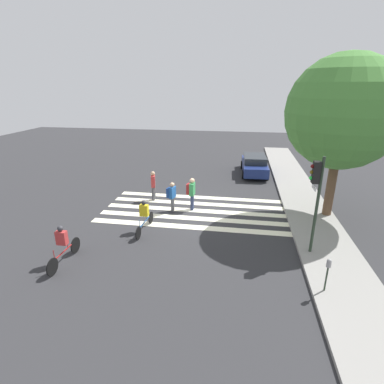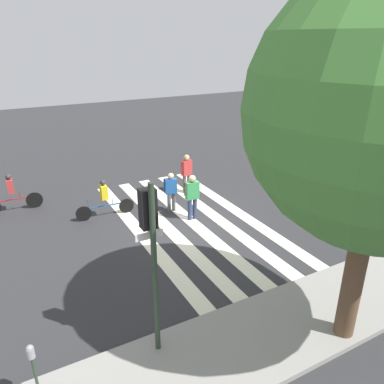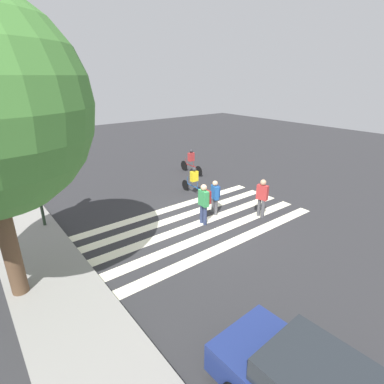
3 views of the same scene
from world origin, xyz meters
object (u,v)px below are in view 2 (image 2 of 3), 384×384
at_px(parking_meter, 32,359).
at_px(pedestrian_adult_blue_shirt, 192,194).
at_px(pedestrian_child_with_backpack, 171,189).
at_px(cyclist_mid_street, 104,197).
at_px(pedestrian_adult_yellow_jacket, 187,171).
at_px(traffic_light, 151,238).
at_px(cyclist_near_curb, 11,192).

distance_m(parking_meter, pedestrian_adult_blue_shirt, 8.51).
bearing_deg(pedestrian_child_with_backpack, cyclist_mid_street, -0.16).
relative_size(pedestrian_adult_blue_shirt, cyclist_mid_street, 0.79).
bearing_deg(pedestrian_adult_yellow_jacket, traffic_light, 43.58).
bearing_deg(pedestrian_adult_yellow_jacket, pedestrian_child_with_backpack, 29.94).
bearing_deg(pedestrian_adult_yellow_jacket, cyclist_near_curb, -26.67).
bearing_deg(pedestrian_child_with_backpack, cyclist_near_curb, -11.44).
relative_size(traffic_light, pedestrian_adult_yellow_jacket, 2.30).
xyz_separation_m(parking_meter, pedestrian_child_with_backpack, (-6.01, -6.59, -0.03)).
bearing_deg(cyclist_mid_street, traffic_light, 85.36).
distance_m(pedestrian_adult_blue_shirt, cyclist_near_curb, 7.33).
bearing_deg(pedestrian_adult_yellow_jacket, parking_meter, 32.54).
distance_m(parking_meter, pedestrian_adult_yellow_jacket, 11.03).
height_order(parking_meter, pedestrian_child_with_backpack, pedestrian_child_with_backpack).
bearing_deg(cyclist_mid_street, pedestrian_adult_blue_shirt, 151.58).
height_order(parking_meter, pedestrian_adult_yellow_jacket, pedestrian_adult_yellow_jacket).
bearing_deg(traffic_light, parking_meter, 1.89).
relative_size(pedestrian_adult_blue_shirt, pedestrian_adult_yellow_jacket, 1.02).
xyz_separation_m(traffic_light, pedestrian_adult_yellow_jacket, (-4.97, -7.99, -1.89)).
distance_m(pedestrian_child_with_backpack, pedestrian_adult_yellow_jacket, 2.11).
bearing_deg(cyclist_mid_street, pedestrian_adult_yellow_jacket, -167.00).
distance_m(parking_meter, cyclist_near_curb, 9.62).
distance_m(traffic_light, cyclist_mid_street, 7.61).
relative_size(pedestrian_child_with_backpack, cyclist_near_curb, 0.73).
relative_size(traffic_light, parking_meter, 3.06).
xyz_separation_m(pedestrian_adult_blue_shirt, cyclist_mid_street, (2.94, -1.78, -0.21)).
bearing_deg(cyclist_near_curb, pedestrian_child_with_backpack, 152.52).
bearing_deg(traffic_light, cyclist_near_curb, -76.94).
bearing_deg(pedestrian_adult_blue_shirt, parking_meter, 45.19).
bearing_deg(cyclist_near_curb, parking_meter, 88.59).
height_order(pedestrian_adult_yellow_jacket, cyclist_mid_street, pedestrian_adult_yellow_jacket).
xyz_separation_m(parking_meter, cyclist_mid_street, (-3.49, -7.35, -0.15)).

